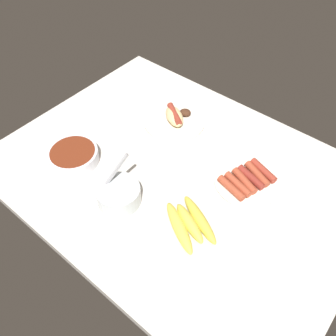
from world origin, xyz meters
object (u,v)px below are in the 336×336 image
plate_sausages (247,181)px  bowl_chili (73,156)px  banana_bunch (189,223)px  bowl_coleslaw (118,194)px  plate_hotdog_assembled (175,119)px

plate_sausages → bowl_chili: bowl_chili is taller
banana_bunch → bowl_coleslaw: bearing=15.7°
bowl_coleslaw → plate_sausages: bearing=-130.6°
plate_hotdog_assembled → bowl_coleslaw: 41.48cm
bowl_chili → banana_bunch: bearing=-174.9°
bowl_chili → bowl_coleslaw: size_ratio=1.11×
plate_sausages → banana_bunch: (4.48, 25.35, 0.46)cm
plate_hotdog_assembled → bowl_chili: bearing=69.8°
plate_hotdog_assembled → bowl_coleslaw: (-10.08, 40.20, 1.73)cm
plate_sausages → plate_hotdog_assembled: size_ratio=0.91×
plate_hotdog_assembled → banana_bunch: plate_hotdog_assembled is taller
banana_bunch → bowl_coleslaw: bowl_coleslaw is taller
plate_sausages → plate_hotdog_assembled: (37.29, -8.46, 0.40)cm
bowl_chili → plate_sausages: bearing=-150.1°
bowl_chili → banana_bunch: size_ratio=0.81×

